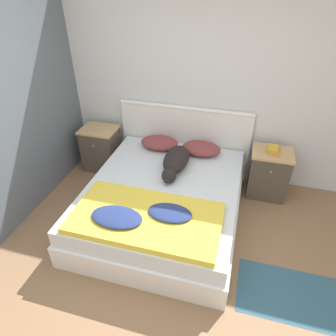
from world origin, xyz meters
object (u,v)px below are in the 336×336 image
(pillow_left, at_px, (159,143))
(pillow_right, at_px, (201,148))
(bed, at_px, (163,201))
(book_stack, at_px, (274,149))
(nightstand_right, at_px, (268,173))
(dog, at_px, (176,161))
(nightstand_left, at_px, (101,148))

(pillow_left, height_order, pillow_right, same)
(bed, height_order, pillow_right, pillow_right)
(book_stack, bearing_deg, nightstand_right, -86.50)
(bed, bearing_deg, book_stack, 34.76)
(dog, bearing_deg, book_stack, 21.48)
(book_stack, bearing_deg, pillow_right, -178.78)
(bed, height_order, pillow_left, pillow_left)
(pillow_right, bearing_deg, pillow_left, 180.00)
(nightstand_right, distance_m, book_stack, 0.34)
(pillow_left, bearing_deg, dog, -51.94)
(nightstand_right, xyz_separation_m, pillow_left, (-1.46, 0.00, 0.23))
(book_stack, bearing_deg, bed, -145.24)
(pillow_left, xyz_separation_m, pillow_right, (0.57, 0.00, 0.00))
(pillow_right, distance_m, dog, 0.49)
(bed, xyz_separation_m, pillow_right, (0.28, 0.80, 0.32))
(bed, xyz_separation_m, nightstand_left, (-1.18, 0.79, 0.09))
(bed, xyz_separation_m, nightstand_right, (1.18, 0.79, 0.09))
(dog, bearing_deg, nightstand_left, 160.93)
(nightstand_right, height_order, dog, dog)
(nightstand_left, distance_m, pillow_right, 1.48)
(bed, height_order, dog, dog)
(bed, relative_size, book_stack, 8.84)
(pillow_left, height_order, book_stack, book_stack)
(nightstand_left, distance_m, pillow_left, 0.92)
(bed, bearing_deg, nightstand_right, 34.05)
(nightstand_right, bearing_deg, book_stack, 93.50)
(pillow_left, bearing_deg, pillow_right, 0.00)
(nightstand_left, bearing_deg, book_stack, 0.50)
(nightstand_left, distance_m, book_stack, 2.37)
(dog, xyz_separation_m, book_stack, (1.13, 0.44, 0.09))
(nightstand_right, xyz_separation_m, pillow_right, (-0.89, 0.00, 0.23))
(pillow_right, distance_m, book_stack, 0.90)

